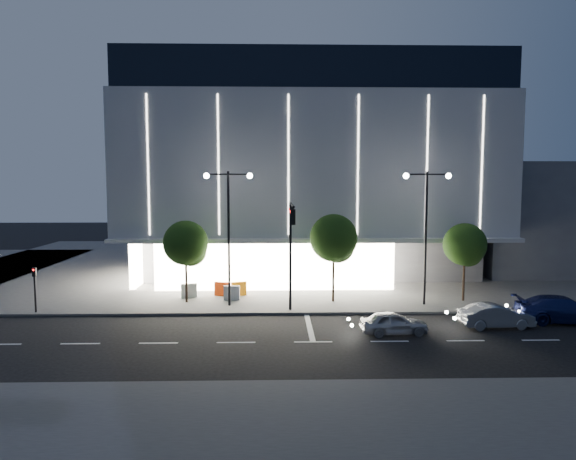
# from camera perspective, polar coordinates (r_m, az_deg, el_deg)

# --- Properties ---
(ground) EXTENTS (160.00, 160.00, 0.00)m
(ground) POSITION_cam_1_polar(r_m,az_deg,el_deg) (28.67, -1.49, -11.45)
(ground) COLOR black
(ground) RESTS_ON ground
(sidewalk_museum) EXTENTS (70.00, 40.00, 0.15)m
(sidewalk_museum) POSITION_cam_1_polar(r_m,az_deg,el_deg) (52.34, 4.03, -3.73)
(sidewalk_museum) COLOR #474747
(sidewalk_museum) RESTS_ON ground
(sidewalk_near) EXTENTS (70.00, 10.00, 0.15)m
(sidewalk_near) POSITION_cam_1_polar(r_m,az_deg,el_deg) (18.18, 15.67, -21.66)
(sidewalk_near) COLOR #474747
(sidewalk_near) RESTS_ON ground
(museum) EXTENTS (30.00, 25.80, 18.00)m
(museum) POSITION_cam_1_polar(r_m,az_deg,el_deg) (49.86, 1.96, 6.44)
(museum) COLOR #4C4C51
(museum) RESTS_ON ground
(annex_building) EXTENTS (16.00, 20.00, 10.00)m
(annex_building) POSITION_cam_1_polar(r_m,az_deg,el_deg) (57.72, 25.31, 1.54)
(annex_building) COLOR #4C4C51
(annex_building) RESTS_ON ground
(traffic_mast) EXTENTS (0.33, 5.89, 7.07)m
(traffic_mast) POSITION_cam_1_polar(r_m,az_deg,el_deg) (30.98, 0.34, -0.70)
(traffic_mast) COLOR black
(traffic_mast) RESTS_ON ground
(street_lamp_west) EXTENTS (3.16, 0.36, 9.00)m
(street_lamp_west) POSITION_cam_1_polar(r_m,az_deg,el_deg) (33.68, -6.62, 1.33)
(street_lamp_west) COLOR black
(street_lamp_west) RESTS_ON ground
(street_lamp_east) EXTENTS (3.16, 0.36, 9.00)m
(street_lamp_east) POSITION_cam_1_polar(r_m,az_deg,el_deg) (34.98, 15.11, 1.33)
(street_lamp_east) COLOR black
(street_lamp_east) RESTS_ON ground
(ped_signal_far) EXTENTS (0.22, 0.24, 3.00)m
(ped_signal_far) POSITION_cam_1_polar(r_m,az_deg,el_deg) (35.89, -26.31, -5.49)
(ped_signal_far) COLOR black
(ped_signal_far) RESTS_ON ground
(tree_left) EXTENTS (3.02, 3.02, 5.72)m
(tree_left) POSITION_cam_1_polar(r_m,az_deg,el_deg) (35.26, -11.25, -1.70)
(tree_left) COLOR black
(tree_left) RESTS_ON ground
(tree_mid) EXTENTS (3.25, 3.25, 6.15)m
(tree_mid) POSITION_cam_1_polar(r_m,az_deg,el_deg) (34.93, 5.12, -1.19)
(tree_mid) COLOR black
(tree_mid) RESTS_ON ground
(tree_right) EXTENTS (2.91, 2.91, 5.51)m
(tree_right) POSITION_cam_1_polar(r_m,az_deg,el_deg) (37.10, 19.07, -1.78)
(tree_right) COLOR black
(tree_right) RESTS_ON ground
(car_lead) EXTENTS (3.75, 1.69, 1.25)m
(car_lead) POSITION_cam_1_polar(r_m,az_deg,el_deg) (29.03, 11.68, -10.06)
(car_lead) COLOR #A9ABB1
(car_lead) RESTS_ON ground
(car_second) EXTENTS (4.22, 1.71, 1.36)m
(car_second) POSITION_cam_1_polar(r_m,az_deg,el_deg) (31.93, 22.09, -8.83)
(car_second) COLOR #A7AAAF
(car_second) RESTS_ON ground
(car_third) EXTENTS (5.60, 2.73, 1.57)m
(car_third) POSITION_cam_1_polar(r_m,az_deg,el_deg) (34.71, 28.22, -7.78)
(car_third) COLOR navy
(car_third) RESTS_ON ground
(barrier_a) EXTENTS (1.13, 0.54, 1.00)m
(barrier_a) POSITION_cam_1_polar(r_m,az_deg,el_deg) (37.34, -7.35, -6.52)
(barrier_a) COLOR #E83B0C
(barrier_a) RESTS_ON sidewalk_museum
(barrier_b) EXTENTS (1.13, 0.55, 1.00)m
(barrier_b) POSITION_cam_1_polar(r_m,az_deg,el_deg) (37.14, -10.95, -6.63)
(barrier_b) COLOR white
(barrier_b) RESTS_ON sidewalk_museum
(barrier_c) EXTENTS (1.13, 0.55, 1.00)m
(barrier_c) POSITION_cam_1_polar(r_m,az_deg,el_deg) (37.30, -5.49, -6.51)
(barrier_c) COLOR orange
(barrier_c) RESTS_ON sidewalk_museum
(barrier_d) EXTENTS (1.10, 0.27, 1.00)m
(barrier_d) POSITION_cam_1_polar(r_m,az_deg,el_deg) (35.95, -6.28, -6.97)
(barrier_d) COLOR silver
(barrier_d) RESTS_ON sidewalk_museum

